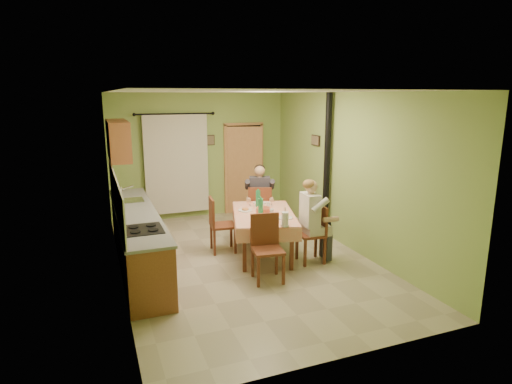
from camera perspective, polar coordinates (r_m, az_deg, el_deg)
name	(u,v)px	position (r m, az deg, el deg)	size (l,w,h in m)	color
floor	(244,260)	(7.38, -1.55, -9.06)	(4.00, 6.00, 0.01)	tan
room_shell	(244,154)	(6.91, -1.64, 5.09)	(4.04, 6.04, 2.82)	#93B15B
kitchen_run	(137,238)	(7.24, -15.56, -5.91)	(0.64, 3.64, 1.56)	brown
upper_cabinets	(118,140)	(8.21, -17.91, 6.62)	(0.35, 1.40, 0.70)	brown
curtain	(177,164)	(9.63, -10.53, 3.73)	(1.70, 0.07, 2.22)	black
doorway	(244,169)	(10.09, -1.58, 3.13)	(0.96, 0.28, 2.15)	black
dining_table	(264,234)	(7.50, 1.03, -5.59)	(1.46, 1.92, 0.76)	#E6977A
tableware	(266,211)	(7.26, 1.28, -2.54)	(0.71, 1.67, 0.33)	white
chair_far	(260,221)	(8.55, 0.49, -3.87)	(0.58, 0.58, 1.02)	brown
chair_near	(267,262)	(6.53, 1.54, -9.30)	(0.50, 0.50, 1.00)	brown
chair_right	(311,245)	(7.27, 7.41, -7.05)	(0.44, 0.44, 0.97)	brown
chair_left	(222,236)	(7.71, -4.54, -5.82)	(0.47, 0.47, 0.99)	brown
man_far	(260,192)	(8.42, 0.49, -0.01)	(0.65, 0.58, 1.39)	#38333D
man_right	(312,211)	(7.09, 7.44, -2.58)	(0.48, 0.60, 1.39)	beige
stove_flue	(326,186)	(8.38, 9.33, 0.78)	(0.24, 0.24, 2.80)	black
picture_back	(210,140)	(9.81, -6.10, 6.90)	(0.19, 0.03, 0.23)	black
picture_right	(316,140)	(8.80, 7.95, 6.84)	(0.03, 0.31, 0.21)	brown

